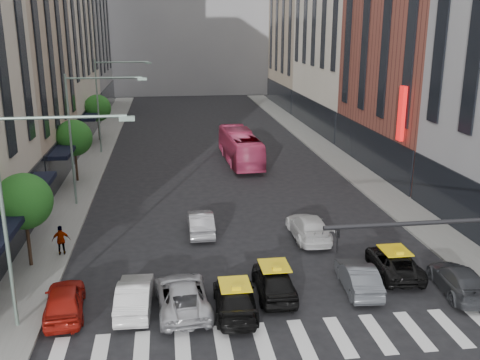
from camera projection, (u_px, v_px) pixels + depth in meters
name	position (u px, v px, depth m)	size (l,w,h in m)	color
sidewalk_left	(88.00, 169.00, 47.07)	(3.00, 96.00, 0.15)	slate
sidewalk_right	(340.00, 160.00, 50.11)	(3.00, 96.00, 0.15)	slate
building_left_d	(73.00, 5.00, 75.48)	(8.00, 18.00, 30.00)	gray
building_right_b	(423.00, 15.00, 44.38)	(8.00, 18.00, 26.00)	brown
building_right_d	(307.00, 13.00, 80.25)	(8.00, 18.00, 28.00)	tan
tree_near	(24.00, 201.00, 27.00)	(2.88, 2.88, 4.95)	black
tree_mid	(74.00, 138.00, 42.22)	(2.88, 2.88, 4.95)	black
tree_far	(98.00, 108.00, 57.45)	(2.88, 2.88, 4.95)	black
streetlamp_near	(26.00, 193.00, 20.90)	(5.38, 0.25, 9.00)	gray
streetlamp_mid	(84.00, 122.00, 36.12)	(5.38, 0.25, 9.00)	gray
streetlamp_far	(107.00, 94.00, 51.34)	(5.38, 0.25, 9.00)	gray
liberty_sign	(402.00, 114.00, 39.09)	(0.30, 0.70, 4.00)	red
car_red	(64.00, 300.00, 23.26)	(1.65, 4.11, 1.40)	maroon
car_white_front	(135.00, 295.00, 23.69)	(1.46, 4.18, 1.38)	silver
car_silver	(182.00, 295.00, 23.73)	(2.24, 4.86, 1.35)	#ADAEB3
taxi_left	(235.00, 298.00, 23.51)	(1.83, 4.50, 1.31)	black
taxi_center	(274.00, 280.00, 25.01)	(1.72, 4.28, 1.46)	black
car_grey_mid	(358.00, 277.00, 25.49)	(1.42, 4.06, 1.34)	#46494E
taxi_right	(394.00, 262.00, 27.15)	(2.10, 4.55, 1.26)	black
car_grey_curb	(459.00, 280.00, 25.21)	(1.82, 4.49, 1.30)	#36383D
car_row2_left	(201.00, 222.00, 32.48)	(1.47, 4.22, 1.39)	#A8A8AE
car_row2_right	(309.00, 227.00, 31.70)	(1.99, 4.91, 1.42)	silver
bus	(240.00, 147.00, 49.01)	(2.48, 10.60, 2.95)	#C43963
pedestrian_far	(61.00, 240.00, 29.05)	(0.97, 0.40, 1.65)	gray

